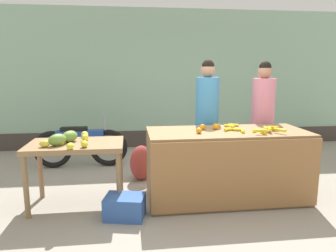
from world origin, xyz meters
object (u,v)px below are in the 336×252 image
at_px(parked_motorcycle, 81,144).
at_px(produce_sack, 141,163).
at_px(produce_crate, 125,207).
at_px(vendor_woman_blue_shirt, 207,121).
at_px(vendor_woman_pink_shirt, 262,121).

relative_size(parked_motorcycle, produce_sack, 2.96).
bearing_deg(produce_crate, vendor_woman_blue_shirt, 41.87).
xyz_separation_m(vendor_woman_blue_shirt, parked_motorcycle, (-2.00, 0.91, -0.51)).
relative_size(vendor_woman_blue_shirt, parked_motorcycle, 1.14).
bearing_deg(vendor_woman_blue_shirt, produce_sack, 172.58).
height_order(produce_crate, produce_sack, produce_sack).
height_order(parked_motorcycle, produce_crate, parked_motorcycle).
relative_size(vendor_woman_pink_shirt, produce_sack, 3.32).
relative_size(vendor_woman_pink_shirt, parked_motorcycle, 1.12).
height_order(vendor_woman_pink_shirt, produce_crate, vendor_woman_pink_shirt).
distance_m(vendor_woman_pink_shirt, parked_motorcycle, 3.05).
relative_size(parked_motorcycle, produce_crate, 3.64).
xyz_separation_m(vendor_woman_blue_shirt, produce_crate, (-1.22, -1.09, -0.79)).
bearing_deg(parked_motorcycle, produce_crate, -68.78).
relative_size(vendor_woman_blue_shirt, vendor_woman_pink_shirt, 1.01).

